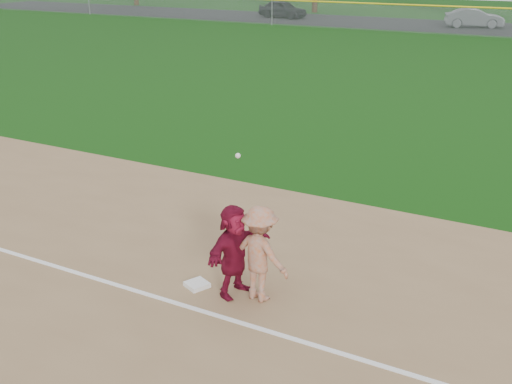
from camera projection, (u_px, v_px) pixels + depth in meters
The scene contains 7 objects.
ground at pixel (214, 287), 11.23m from camera, with size 160.00×160.00×0.00m, color #11420C.
foul_line at pixel (188, 307), 10.57m from camera, with size 60.00×0.10×0.01m, color white.
first_base at pixel (197, 285), 11.20m from camera, with size 0.36×0.36×0.08m, color white.
base_runner at pixel (234, 250), 10.73m from camera, with size 1.50×0.48×1.61m, color maroon.
car_left at pixel (283, 9), 58.67m from camera, with size 1.84×4.57×1.56m, color black.
car_mid at pixel (474, 18), 50.89m from camera, with size 1.57×4.50×1.48m, color #56595E.
first_base_play at pixel (260, 254), 10.56m from camera, with size 1.15×0.77×2.46m.
Camera 1 is at (5.49, -8.33, 5.48)m, focal length 45.00 mm.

